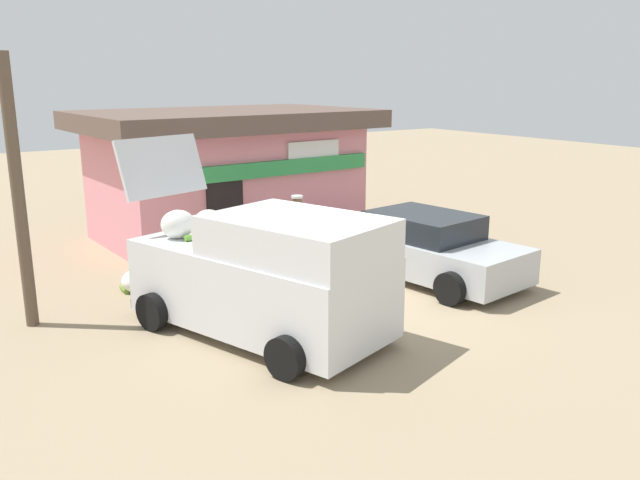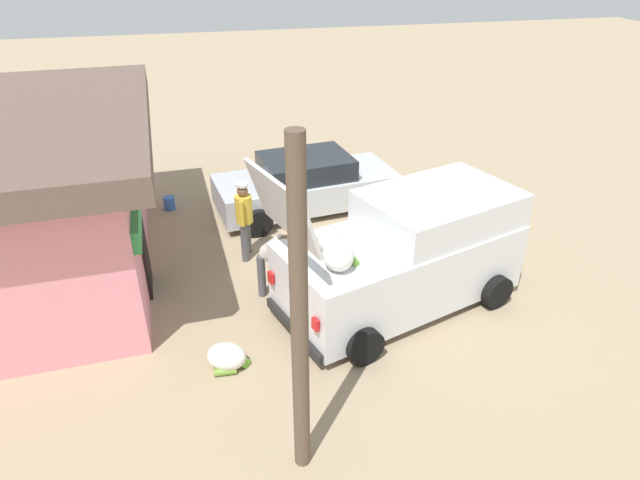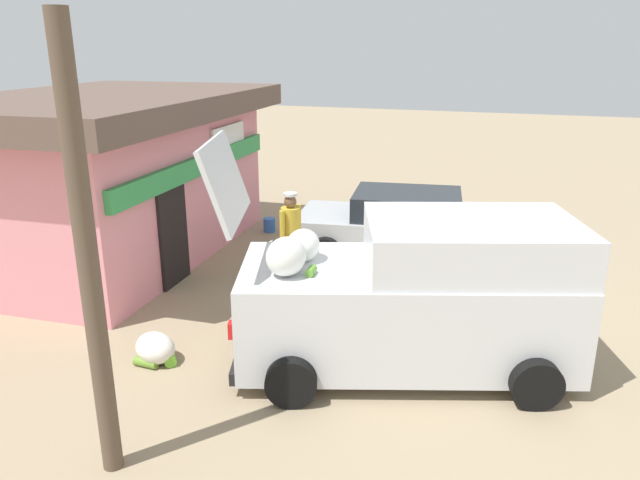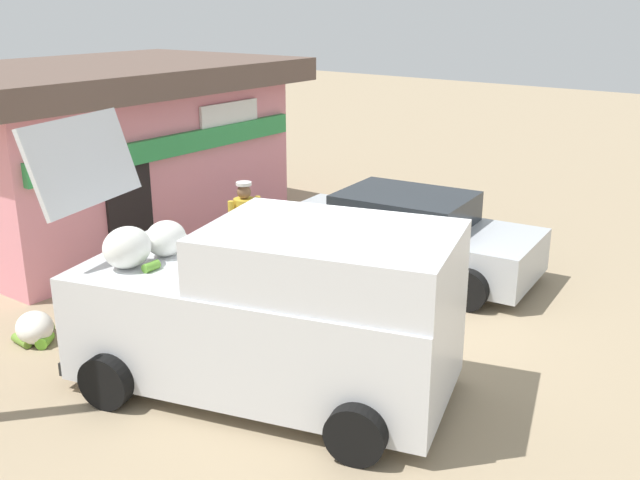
# 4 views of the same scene
# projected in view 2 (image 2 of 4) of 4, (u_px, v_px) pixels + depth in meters

# --- Properties ---
(ground_plane) EXTENTS (60.00, 60.00, 0.00)m
(ground_plane) POSITION_uv_depth(u_px,v_px,m) (367.00, 251.00, 11.71)
(ground_plane) COLOR #9E896B
(storefront_bar) EXTENTS (7.28, 4.99, 3.20)m
(storefront_bar) POSITION_uv_depth(u_px,v_px,m) (31.00, 195.00, 10.19)
(storefront_bar) COLOR pink
(storefront_bar) RESTS_ON ground_plane
(delivery_van) EXTENTS (3.21, 4.91, 3.01)m
(delivery_van) POSITION_uv_depth(u_px,v_px,m) (406.00, 253.00, 9.69)
(delivery_van) COLOR silver
(delivery_van) RESTS_ON ground_plane
(parked_sedan) EXTENTS (2.58, 4.47, 1.33)m
(parked_sedan) POSITION_uv_depth(u_px,v_px,m) (306.00, 184.00, 13.24)
(parked_sedan) COLOR #B2B7BC
(parked_sedan) RESTS_ON ground_plane
(vendor_standing) EXTENTS (0.55, 0.42, 1.64)m
(vendor_standing) POSITION_uv_depth(u_px,v_px,m) (244.00, 216.00, 11.07)
(vendor_standing) COLOR #4C4C51
(vendor_standing) RESTS_ON ground_plane
(customer_bending) EXTENTS (0.76, 0.69, 1.43)m
(customer_bending) POSITION_uv_depth(u_px,v_px,m) (275.00, 256.00, 9.85)
(customer_bending) COLOR #4C4C51
(customer_bending) RESTS_ON ground_plane
(unloaded_banana_pile) EXTENTS (0.70, 0.76, 0.40)m
(unloaded_banana_pile) POSITION_uv_depth(u_px,v_px,m) (227.00, 357.00, 8.53)
(unloaded_banana_pile) COLOR silver
(unloaded_banana_pile) RESTS_ON ground_plane
(paint_bucket) EXTENTS (0.27, 0.27, 0.32)m
(paint_bucket) POSITION_uv_depth(u_px,v_px,m) (169.00, 203.00, 13.40)
(paint_bucket) COLOR blue
(paint_bucket) RESTS_ON ground_plane
(utility_pole) EXTENTS (0.20, 0.20, 4.40)m
(utility_pole) POSITION_uv_depth(u_px,v_px,m) (299.00, 325.00, 6.01)
(utility_pole) COLOR brown
(utility_pole) RESTS_ON ground_plane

